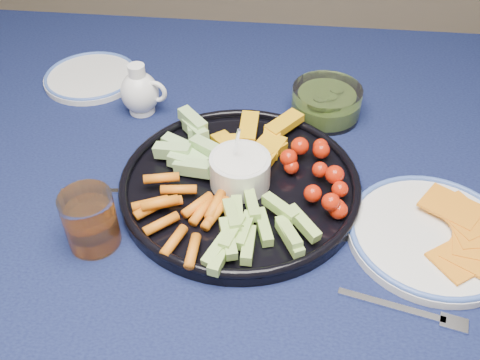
# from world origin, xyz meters

# --- Properties ---
(dining_table) EXTENTS (1.67, 1.07, 0.75)m
(dining_table) POSITION_xyz_m (0.00, 0.00, 0.66)
(dining_table) COLOR #53371B
(dining_table) RESTS_ON ground
(crudite_platter) EXTENTS (0.39, 0.39, 0.13)m
(crudite_platter) POSITION_xyz_m (0.08, -0.08, 0.77)
(crudite_platter) COLOR black
(crudite_platter) RESTS_ON dining_table
(creamer_pitcher) EXTENTS (0.09, 0.07, 0.10)m
(creamer_pitcher) POSITION_xyz_m (-0.13, 0.13, 0.79)
(creamer_pitcher) COLOR white
(creamer_pitcher) RESTS_ON dining_table
(pickle_bowl) EXTENTS (0.13, 0.13, 0.06)m
(pickle_bowl) POSITION_xyz_m (0.22, 0.15, 0.77)
(pickle_bowl) COLOR white
(pickle_bowl) RESTS_ON dining_table
(cheese_plate) EXTENTS (0.25, 0.25, 0.03)m
(cheese_plate) POSITION_xyz_m (0.38, -0.15, 0.76)
(cheese_plate) COLOR white
(cheese_plate) RESTS_ON dining_table
(juice_tumbler) EXTENTS (0.08, 0.08, 0.09)m
(juice_tumbler) POSITION_xyz_m (-0.12, -0.21, 0.79)
(juice_tumbler) COLOR white
(juice_tumbler) RESTS_ON dining_table
(fork_left) EXTENTS (0.15, 0.03, 0.00)m
(fork_left) POSITION_xyz_m (-0.12, -0.10, 0.75)
(fork_left) COLOR silver
(fork_left) RESTS_ON dining_table
(fork_right) EXTENTS (0.17, 0.05, 0.00)m
(fork_right) POSITION_xyz_m (0.34, -0.29, 0.75)
(fork_right) COLOR silver
(fork_right) RESTS_ON dining_table
(side_plate_extra) EXTENTS (0.20, 0.20, 0.02)m
(side_plate_extra) POSITION_xyz_m (-0.27, 0.23, 0.75)
(side_plate_extra) COLOR white
(side_plate_extra) RESTS_ON dining_table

